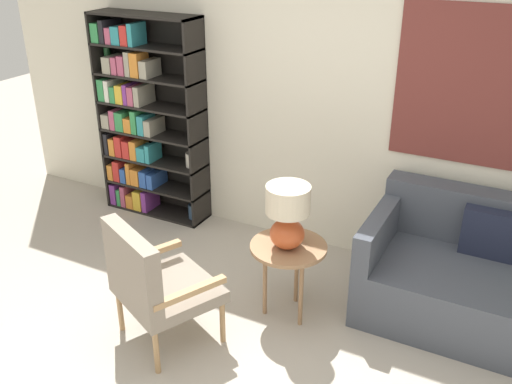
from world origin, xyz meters
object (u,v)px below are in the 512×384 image
object	(u,v)px
bookshelf	(141,121)
table_lamp	(288,214)
side_table	(288,253)
armchair	(152,280)

from	to	relation	value
bookshelf	table_lamp	size ratio (longest dim) A/B	4.11
side_table	table_lamp	xyz separation A→B (m)	(-0.00, -0.02, 0.31)
table_lamp	armchair	bearing A→B (deg)	-133.71
bookshelf	side_table	world-z (taller)	bookshelf
armchair	table_lamp	world-z (taller)	table_lamp
side_table	bookshelf	bearing A→B (deg)	155.11
armchair	table_lamp	xyz separation A→B (m)	(0.62, 0.65, 0.31)
bookshelf	armchair	bearing A→B (deg)	-51.13
armchair	table_lamp	size ratio (longest dim) A/B	1.93
bookshelf	side_table	distance (m)	2.09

